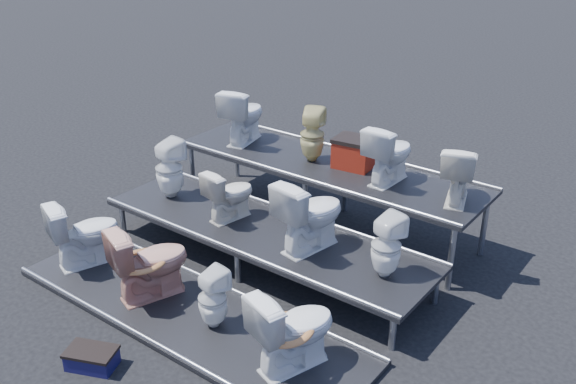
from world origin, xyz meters
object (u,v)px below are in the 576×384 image
Objects in this scene: toilet_5 at (230,194)px; toilet_7 at (386,246)px; toilet_3 at (293,328)px; toilet_10 at (389,153)px; step_stool at (92,360)px; toilet_9 at (312,135)px; toilet_8 at (243,115)px; red_crate at (354,154)px; toilet_6 at (310,214)px; toilet_4 at (169,169)px; toilet_2 at (213,298)px; toilet_11 at (459,173)px; toilet_1 at (150,261)px; toilet_0 at (85,232)px.

toilet_5 is 2.12m from toilet_7.
toilet_3 is 1.29× the size of toilet_5.
toilet_10 is 4.01m from step_stool.
toilet_5 is 1.40m from toilet_9.
toilet_8 is (-0.88, 1.30, 0.47)m from toilet_5.
toilet_3 is at bearing 104.02° from toilet_10.
toilet_9 is at bearing -173.72° from red_crate.
toilet_6 is 1.15× the size of toilet_10.
toilet_8 reaches higher than step_stool.
red_crate is at bearing -137.75° from toilet_4.
toilet_2 is at bearing 60.26° from toilet_7.
red_crate is (-1.44, 0.13, -0.17)m from toilet_11.
toilet_10 reaches higher than toilet_7.
toilet_8 is at bearing -10.32° from toilet_7.
toilet_9 is 0.60m from red_crate.
toilet_10 reaches higher than toilet_2.
toilet_11 is (3.16, 0.00, -0.05)m from toilet_8.
toilet_8 is 4.08m from step_stool.
toilet_9 is at bearing -44.98° from toilet_6.
toilet_8 is (-0.89, 2.60, 0.77)m from toilet_1.
toilet_5 reaches higher than toilet_2.
toilet_5 is at bearing -111.06° from toilet_0.
toilet_4 is 2.20m from toilet_6.
toilet_11 is at bearing 167.58° from toilet_8.
toilet_1 is at bearing 64.76° from toilet_10.
toilet_0 is 1.10× the size of toilet_10.
red_crate is (1.72, 0.13, -0.22)m from toilet_8.
toilet_9 is (1.31, 1.30, 0.37)m from toilet_4.
toilet_10 is (0.23, 1.30, 0.35)m from toilet_6.
toilet_4 is (-1.94, 1.30, 0.46)m from toilet_2.
step_stool is at bearing 77.50° from toilet_10.
toilet_6 is 1.36m from toilet_10.
toilet_10 is at bearing -147.09° from toilet_4.
toilet_10 reaches higher than toilet_1.
toilet_7 is 1.00× the size of toilet_11.
toilet_7 reaches higher than toilet_2.
toilet_8 is at bearing -24.57° from toilet_3.
red_crate is (-0.57, 0.13, -0.19)m from toilet_10.
toilet_5 is (1.03, 0.00, -0.06)m from toilet_4.
toilet_5 is at bearing -69.73° from toilet_1.
toilet_1 is 1.02× the size of toilet_3.
red_crate is at bearing -66.16° from toilet_6.
toilet_8 is at bearing 177.34° from red_crate.
toilet_8 is (0.22, 2.60, 0.79)m from toilet_0.
toilet_3 is at bearing -160.71° from toilet_0.
toilet_2 is at bearing 82.24° from toilet_10.
toilet_5 is 0.93× the size of toilet_11.
toilet_10 is 1.63× the size of step_stool.
toilet_4 is 2.88m from step_stool.
toilet_0 is 2.66m from toilet_6.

